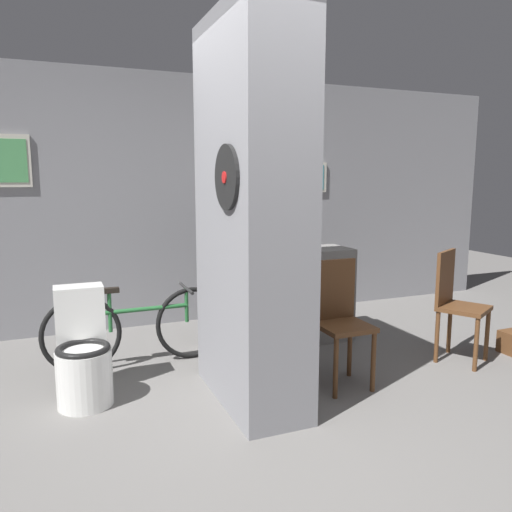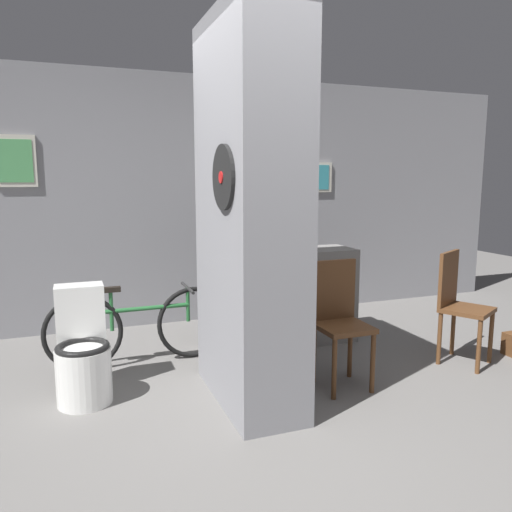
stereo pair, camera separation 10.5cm
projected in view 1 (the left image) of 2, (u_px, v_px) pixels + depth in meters
The scene contains 10 objects.
ground_plane at pixel (288, 433), 3.06m from camera, with size 14.00×14.00×0.00m, color slate.
wall_back at pixel (181, 201), 5.26m from camera, with size 8.00×0.09×2.60m.
pillar_center at pixel (251, 215), 3.35m from camera, with size 0.50×1.10×2.60m.
counter_shelf at pixel (278, 297), 4.64m from camera, with size 1.42×0.44×0.89m.
toilet at pixel (83, 355), 3.46m from camera, with size 0.37×0.53×0.79m.
chair_near_pillar at pixel (339, 317), 3.73m from camera, with size 0.37×0.37×0.94m.
chair_by_doorway at pixel (456, 301), 4.21m from camera, with size 0.50×0.50×0.94m.
bicycle at pixel (139, 327), 4.12m from camera, with size 1.53×0.42×0.68m.
bottle_tall at pixel (278, 240), 4.52m from camera, with size 0.06×0.06×0.28m.
bottle_short at pixel (290, 242), 4.54m from camera, with size 0.06×0.06×0.22m.
Camera 1 is at (-1.26, -2.57, 1.55)m, focal length 35.00 mm.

